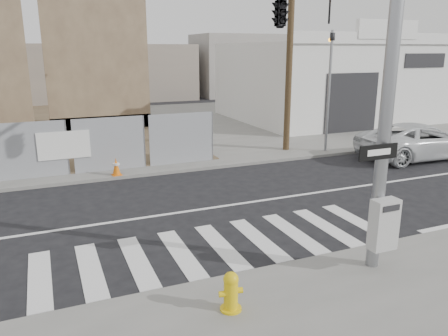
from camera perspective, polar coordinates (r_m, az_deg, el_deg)
name	(u,v)px	position (r m, az deg, el deg)	size (l,w,h in m)	color
ground	(188,211)	(12.70, -4.70, -5.67)	(100.00, 100.00, 0.00)	black
sidewalk_far	(112,130)	(25.95, -14.46, 4.82)	(50.00, 20.00, 0.12)	slate
signal_pole	(310,38)	(11.11, 11.12, 16.31)	(0.96, 5.87, 7.00)	gray
far_signal_pole	(330,75)	(19.73, 13.65, 11.77)	(0.16, 0.20, 5.60)	gray
concrete_wall_right	(98,71)	(25.61, -16.11, 12.06)	(5.50, 1.30, 8.00)	brown
auto_shop	(328,81)	(30.06, 13.42, 11.01)	(12.00, 10.20, 5.95)	silver
utility_pole_right	(290,33)	(19.64, 8.66, 17.04)	(1.60, 0.28, 10.00)	#4A3B22
fire_hydrant	(231,291)	(7.83, 0.90, -15.82)	(0.45, 0.45, 0.72)	gold
suv	(420,141)	(20.48, 24.19, 3.27)	(2.50, 5.42, 1.51)	silver
traffic_cone_d	(116,167)	(16.22, -13.90, 0.16)	(0.36, 0.36, 0.64)	#DC630B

